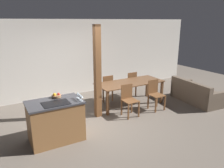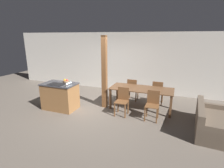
# 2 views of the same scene
# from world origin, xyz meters

# --- Properties ---
(ground_plane) EXTENTS (16.00, 16.00, 0.00)m
(ground_plane) POSITION_xyz_m (0.00, 0.00, 0.00)
(ground_plane) COLOR #665B51
(wall_back) EXTENTS (11.20, 0.08, 2.70)m
(wall_back) POSITION_xyz_m (0.00, 2.62, 1.35)
(wall_back) COLOR silver
(wall_back) RESTS_ON ground_plane
(kitchen_island) EXTENTS (1.20, 0.75, 0.95)m
(kitchen_island) POSITION_xyz_m (-1.17, -0.33, 0.47)
(kitchen_island) COLOR olive
(kitchen_island) RESTS_ON ground_plane
(fruit_bowl) EXTENTS (0.22, 0.22, 0.11)m
(fruit_bowl) POSITION_xyz_m (-1.05, -0.09, 0.98)
(fruit_bowl) COLOR #99704C
(fruit_bowl) RESTS_ON kitchen_island
(wine_glass_near) EXTENTS (0.07, 0.07, 0.14)m
(wine_glass_near) POSITION_xyz_m (-0.64, -0.63, 1.05)
(wine_glass_near) COLOR silver
(wine_glass_near) RESTS_ON kitchen_island
(wine_glass_middle) EXTENTS (0.07, 0.07, 0.14)m
(wine_glass_middle) POSITION_xyz_m (-0.64, -0.55, 1.05)
(wine_glass_middle) COLOR silver
(wine_glass_middle) RESTS_ON kitchen_island
(wine_glass_far) EXTENTS (0.07, 0.07, 0.14)m
(wine_glass_far) POSITION_xyz_m (-0.64, -0.47, 1.05)
(wine_glass_far) COLOR silver
(wine_glass_far) RESTS_ON kitchen_island
(wine_glass_end) EXTENTS (0.07, 0.07, 0.14)m
(wine_glass_end) POSITION_xyz_m (-0.64, -0.39, 1.05)
(wine_glass_end) COLOR silver
(wine_glass_end) RESTS_ON kitchen_island
(dining_table) EXTENTS (2.17, 0.90, 0.76)m
(dining_table) POSITION_xyz_m (1.53, 0.67, 0.67)
(dining_table) COLOR brown
(dining_table) RESTS_ON ground_plane
(dining_chair_near_left) EXTENTS (0.40, 0.40, 0.90)m
(dining_chair_near_left) POSITION_xyz_m (1.04, -0.01, 0.48)
(dining_chair_near_left) COLOR brown
(dining_chair_near_left) RESTS_ON ground_plane
(dining_chair_near_right) EXTENTS (0.40, 0.40, 0.90)m
(dining_chair_near_right) POSITION_xyz_m (2.01, -0.01, 0.48)
(dining_chair_near_right) COLOR brown
(dining_chair_near_right) RESTS_ON ground_plane
(dining_chair_far_left) EXTENTS (0.40, 0.40, 0.90)m
(dining_chair_far_left) POSITION_xyz_m (1.04, 1.35, 0.48)
(dining_chair_far_left) COLOR brown
(dining_chair_far_left) RESTS_ON ground_plane
(dining_chair_far_right) EXTENTS (0.40, 0.40, 0.90)m
(dining_chair_far_right) POSITION_xyz_m (2.01, 1.35, 0.48)
(dining_chair_far_right) COLOR brown
(dining_chair_far_right) RESTS_ON ground_plane
(couch) EXTENTS (1.01, 1.75, 0.75)m
(couch) POSITION_xyz_m (3.65, -0.22, 0.25)
(couch) COLOR brown
(couch) RESTS_ON ground_plane
(timber_post) EXTENTS (0.17, 0.17, 2.56)m
(timber_post) POSITION_xyz_m (0.25, 0.38, 1.28)
(timber_post) COLOR brown
(timber_post) RESTS_ON ground_plane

